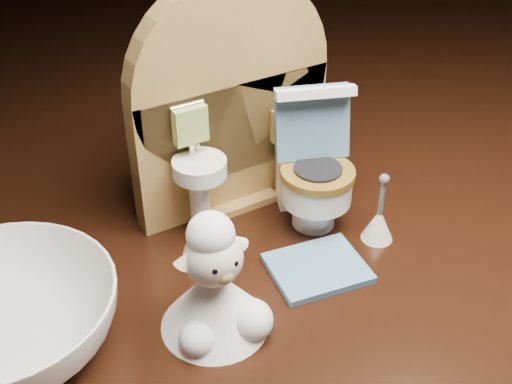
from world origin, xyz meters
The scene contains 6 objects.
backdrop_panel centered at (0.00, 0.06, 0.07)m, with size 0.13×0.05×0.15m.
toy_toilet centered at (0.03, 0.02, 0.03)m, with size 0.05×0.06×0.09m.
bath_mat centered at (0.01, -0.02, 0.00)m, with size 0.05×0.04×0.00m, color teal.
toilet_brush centered at (0.06, -0.02, 0.01)m, with size 0.02×0.02×0.05m.
plush_lamb centered at (-0.06, -0.03, 0.03)m, with size 0.06×0.06×0.07m.
ceramic_bowl centered at (-0.16, 0.01, 0.02)m, with size 0.11×0.11×0.04m, color white.
Camera 1 is at (-0.17, -0.24, 0.25)m, focal length 45.00 mm.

